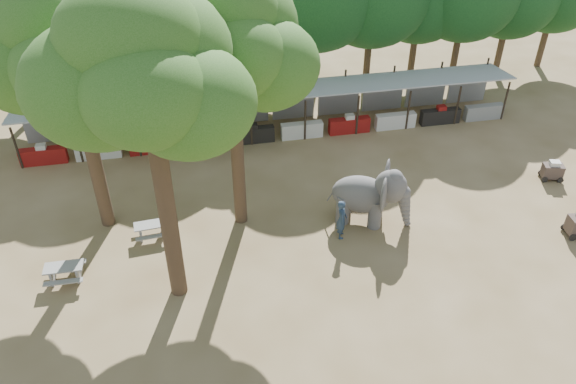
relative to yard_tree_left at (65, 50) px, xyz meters
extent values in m
plane|color=brown|center=(9.13, -7.19, -8.20)|extent=(100.00, 100.00, 0.00)
cube|color=#95989C|center=(9.13, 6.81, -5.70)|extent=(28.00, 2.99, 0.39)
cylinder|color=#2D2319|center=(-3.47, 5.46, -7.00)|extent=(0.12, 0.12, 2.40)
cylinder|color=#2D2319|center=(-3.47, 8.16, -6.80)|extent=(0.12, 0.12, 2.80)
cube|color=maroon|center=(-3.47, 5.71, -7.75)|extent=(2.38, 0.50, 0.90)
cube|color=gray|center=(-3.47, 8.11, -7.20)|extent=(2.52, 0.12, 2.00)
cylinder|color=#2D2319|center=(-0.67, 5.46, -7.00)|extent=(0.12, 0.12, 2.40)
cylinder|color=#2D2319|center=(-0.67, 8.16, -6.80)|extent=(0.12, 0.12, 2.80)
cube|color=silver|center=(-0.67, 5.71, -7.75)|extent=(2.38, 0.50, 0.90)
cube|color=gray|center=(-0.67, 8.11, -7.20)|extent=(2.52, 0.12, 2.00)
cylinder|color=#2D2319|center=(2.13, 5.46, -7.00)|extent=(0.12, 0.12, 2.40)
cylinder|color=#2D2319|center=(2.13, 8.16, -6.80)|extent=(0.12, 0.12, 2.80)
cube|color=maroon|center=(2.13, 5.71, -7.75)|extent=(2.38, 0.50, 0.90)
cube|color=gray|center=(2.13, 8.11, -7.20)|extent=(2.52, 0.12, 2.00)
cylinder|color=#2D2319|center=(4.93, 5.46, -7.00)|extent=(0.12, 0.12, 2.40)
cylinder|color=#2D2319|center=(4.93, 8.16, -6.80)|extent=(0.12, 0.12, 2.80)
cube|color=black|center=(4.93, 5.71, -7.75)|extent=(2.38, 0.50, 0.90)
cube|color=gray|center=(4.93, 8.11, -7.20)|extent=(2.52, 0.12, 2.00)
cylinder|color=#2D2319|center=(7.73, 5.46, -7.00)|extent=(0.12, 0.12, 2.40)
cylinder|color=#2D2319|center=(7.73, 8.16, -6.80)|extent=(0.12, 0.12, 2.80)
cube|color=black|center=(7.73, 5.71, -7.75)|extent=(2.38, 0.50, 0.90)
cube|color=gray|center=(7.73, 8.11, -7.20)|extent=(2.52, 0.12, 2.00)
cylinder|color=#2D2319|center=(10.53, 5.46, -7.00)|extent=(0.12, 0.12, 2.40)
cylinder|color=#2D2319|center=(10.53, 8.16, -6.80)|extent=(0.12, 0.12, 2.80)
cube|color=silver|center=(10.53, 5.71, -7.75)|extent=(2.38, 0.50, 0.90)
cube|color=gray|center=(10.53, 8.11, -7.20)|extent=(2.52, 0.12, 2.00)
cylinder|color=#2D2319|center=(13.33, 5.46, -7.00)|extent=(0.12, 0.12, 2.40)
cylinder|color=#2D2319|center=(13.33, 8.16, -6.80)|extent=(0.12, 0.12, 2.80)
cube|color=maroon|center=(13.33, 5.71, -7.75)|extent=(2.38, 0.50, 0.90)
cube|color=gray|center=(13.33, 8.11, -7.20)|extent=(2.52, 0.12, 2.00)
cylinder|color=#2D2319|center=(16.13, 5.46, -7.00)|extent=(0.12, 0.12, 2.40)
cylinder|color=#2D2319|center=(16.13, 8.16, -6.80)|extent=(0.12, 0.12, 2.80)
cube|color=silver|center=(16.13, 5.71, -7.75)|extent=(2.38, 0.50, 0.90)
cube|color=gray|center=(16.13, 8.11, -7.20)|extent=(2.52, 0.12, 2.00)
cylinder|color=#2D2319|center=(18.93, 5.46, -7.00)|extent=(0.12, 0.12, 2.40)
cylinder|color=#2D2319|center=(18.93, 8.16, -6.80)|extent=(0.12, 0.12, 2.80)
cube|color=black|center=(18.93, 5.71, -7.75)|extent=(2.38, 0.50, 0.90)
cube|color=gray|center=(18.93, 8.11, -7.20)|extent=(2.52, 0.12, 2.00)
cylinder|color=#2D2319|center=(21.73, 5.46, -7.00)|extent=(0.12, 0.12, 2.40)
cylinder|color=#2D2319|center=(21.73, 8.16, -6.80)|extent=(0.12, 0.12, 2.80)
cube|color=gray|center=(21.73, 5.71, -7.75)|extent=(2.38, 0.50, 0.90)
cube|color=gray|center=(21.73, 8.11, -7.20)|extent=(2.52, 0.12, 2.00)
cylinder|color=#332316|center=(0.13, -0.19, -3.60)|extent=(0.60, 0.60, 9.20)
cone|color=#332316|center=(0.13, -0.19, 1.00)|extent=(0.57, 0.57, 2.88)
ellipsoid|color=#215013|center=(-1.27, 0.11, -0.38)|extent=(4.80, 4.80, 3.94)
ellipsoid|color=#215013|center=(1.33, -0.79, -0.78)|extent=(4.20, 4.20, 3.44)
ellipsoid|color=#215013|center=(0.33, 0.91, 0.22)|extent=(5.20, 5.20, 4.26)
ellipsoid|color=#215013|center=(0.13, -1.49, -0.08)|extent=(3.80, 3.80, 3.12)
ellipsoid|color=#215013|center=(-0.17, 0.01, 1.02)|extent=(4.40, 4.40, 3.61)
cylinder|color=#332316|center=(3.13, -5.19, -3.00)|extent=(0.64, 0.64, 10.40)
cone|color=#332316|center=(3.13, -5.19, 2.20)|extent=(0.61, 0.61, 3.25)
ellipsoid|color=#215013|center=(1.73, -4.89, 0.64)|extent=(4.80, 4.80, 3.94)
ellipsoid|color=#215013|center=(4.33, -5.79, 0.24)|extent=(4.20, 4.20, 3.44)
ellipsoid|color=#215013|center=(3.33, -4.09, 1.24)|extent=(5.20, 5.20, 4.26)
ellipsoid|color=#215013|center=(3.13, -6.49, 0.94)|extent=(3.80, 3.80, 3.12)
ellipsoid|color=#215013|center=(2.83, -4.99, 2.04)|extent=(4.40, 4.40, 3.61)
cylinder|color=#332316|center=(6.13, -1.19, -3.40)|extent=(0.56, 0.56, 9.60)
cone|color=#332316|center=(6.13, -1.19, 1.40)|extent=(0.53, 0.53, 3.00)
ellipsoid|color=#215013|center=(4.73, -0.89, -0.04)|extent=(4.80, 4.80, 3.94)
ellipsoid|color=#215013|center=(7.33, -1.79, -0.44)|extent=(4.20, 4.20, 3.44)
ellipsoid|color=#215013|center=(6.33, -0.09, 0.56)|extent=(5.20, 5.20, 4.26)
ellipsoid|color=#215013|center=(6.13, -2.49, 0.26)|extent=(3.80, 3.80, 3.12)
ellipsoid|color=#215013|center=(5.83, -0.99, 1.36)|extent=(4.40, 4.40, 3.61)
cylinder|color=#332316|center=(-4.20, 11.81, -6.33)|extent=(0.44, 0.44, 3.74)
ellipsoid|color=#0D3314|center=(-4.20, 11.81, -2.68)|extent=(6.46, 5.95, 5.61)
cylinder|color=#332316|center=(-0.87, 11.81, -6.33)|extent=(0.44, 0.44, 3.74)
ellipsoid|color=#0D3314|center=(-0.87, 11.81, -2.68)|extent=(6.46, 5.95, 5.61)
cylinder|color=#332316|center=(2.47, 11.81, -6.33)|extent=(0.44, 0.44, 3.74)
ellipsoid|color=#0D3314|center=(2.47, 11.81, -2.68)|extent=(6.46, 5.95, 5.61)
cylinder|color=#332316|center=(5.80, 11.81, -6.33)|extent=(0.44, 0.44, 3.74)
ellipsoid|color=#0D3314|center=(5.80, 11.81, -2.68)|extent=(6.46, 5.95, 5.61)
cylinder|color=#332316|center=(9.13, 11.81, -6.33)|extent=(0.44, 0.44, 3.74)
ellipsoid|color=#0D3314|center=(9.13, 11.81, -2.68)|extent=(6.46, 5.95, 5.61)
cylinder|color=#332316|center=(12.47, 11.81, -6.33)|extent=(0.44, 0.44, 3.74)
ellipsoid|color=#0D3314|center=(12.47, 11.81, -2.68)|extent=(6.46, 5.95, 5.61)
cylinder|color=#332316|center=(15.80, 11.81, -6.33)|extent=(0.44, 0.44, 3.74)
ellipsoid|color=#0D3314|center=(15.80, 11.81, -2.68)|extent=(6.46, 5.95, 5.61)
cylinder|color=#332316|center=(19.13, 11.81, -6.33)|extent=(0.44, 0.44, 3.74)
cylinder|color=#332316|center=(22.47, 11.81, -6.33)|extent=(0.44, 0.44, 3.74)
cylinder|color=#332316|center=(25.80, 11.81, -6.33)|extent=(0.44, 0.44, 3.74)
cylinder|color=#332316|center=(29.13, 11.81, -6.33)|extent=(0.44, 0.44, 3.74)
ellipsoid|color=#4A4747|center=(11.50, -2.16, -6.81)|extent=(3.06, 2.52, 1.71)
cylinder|color=#4A4747|center=(10.66, -2.23, -7.48)|extent=(0.81, 0.81, 1.44)
cylinder|color=#4A4747|center=(11.00, -1.49, -7.48)|extent=(0.81, 0.81, 1.44)
cylinder|color=#4A4747|center=(11.99, -2.84, -7.48)|extent=(0.81, 0.81, 1.44)
cylinder|color=#4A4747|center=(12.33, -2.10, -7.48)|extent=(0.81, 0.81, 1.44)
ellipsoid|color=#4A4747|center=(12.64, -2.69, -6.20)|extent=(1.83, 1.69, 1.59)
ellipsoid|color=#4A4747|center=(12.09, -3.29, -6.16)|extent=(0.77, 1.29, 1.63)
ellipsoid|color=#4A4747|center=(12.74, -1.88, -6.16)|extent=(0.77, 1.29, 1.63)
cone|color=#4A4747|center=(13.34, -3.01, -7.30)|extent=(0.87, 0.87, 1.80)
imported|color=#26384C|center=(10.32, -3.22, -7.25)|extent=(0.60, 0.77, 1.91)
cube|color=gray|center=(-1.31, -3.70, -7.48)|extent=(1.52, 0.73, 0.06)
cube|color=gray|center=(-1.81, -3.69, -7.85)|extent=(0.11, 0.61, 0.71)
cube|color=gray|center=(-0.80, -3.70, -7.85)|extent=(0.11, 0.61, 0.71)
cube|color=gray|center=(-1.32, -4.25, -7.78)|extent=(1.52, 0.28, 0.05)
cube|color=gray|center=(-1.30, -3.14, -7.78)|extent=(1.52, 0.28, 0.05)
cube|color=gray|center=(2.08, -1.58, -7.53)|extent=(1.44, 0.76, 0.06)
cube|color=gray|center=(1.62, -1.62, -7.87)|extent=(0.14, 0.56, 0.65)
cube|color=gray|center=(2.55, -1.55, -7.87)|extent=(0.14, 0.56, 0.65)
cube|color=gray|center=(2.12, -2.09, -7.81)|extent=(1.41, 0.34, 0.05)
cube|color=gray|center=(2.04, -1.07, -7.81)|extent=(1.41, 0.34, 0.05)
cylinder|color=black|center=(20.24, -5.54, -8.03)|extent=(0.35, 0.10, 0.34)
cylinder|color=black|center=(20.32, -4.80, -8.03)|extent=(0.35, 0.10, 0.34)
cube|color=#372B26|center=(22.06, -0.96, -7.71)|extent=(1.10, 0.83, 0.69)
cylinder|color=black|center=(21.59, -1.17, -8.05)|extent=(0.30, 0.14, 0.29)
cylinder|color=black|center=(22.35, -1.38, -8.05)|extent=(0.30, 0.14, 0.29)
cylinder|color=black|center=(21.77, -0.55, -8.05)|extent=(0.30, 0.14, 0.29)
cylinder|color=black|center=(22.52, -0.76, -8.05)|extent=(0.30, 0.14, 0.29)
cube|color=silver|center=(22.06, -0.96, -7.27)|extent=(0.58, 0.51, 0.25)
camera|label=1|loc=(4.22, -21.56, 7.93)|focal=35.00mm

